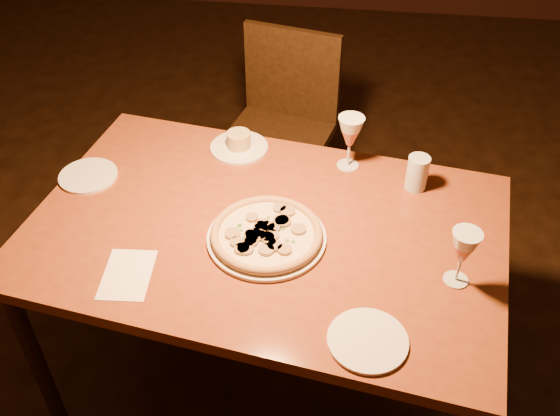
# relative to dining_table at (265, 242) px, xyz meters

# --- Properties ---
(floor) EXTENTS (7.00, 7.00, 0.00)m
(floor) POSITION_rel_dining_table_xyz_m (0.11, 0.15, -0.73)
(floor) COLOR #311D10
(floor) RESTS_ON ground
(dining_table) EXTENTS (1.63, 1.18, 0.80)m
(dining_table) POSITION_rel_dining_table_xyz_m (0.00, 0.00, 0.00)
(dining_table) COLOR brown
(dining_table) RESTS_ON floor
(chair_far) EXTENTS (0.55, 0.55, 0.95)m
(chair_far) POSITION_rel_dining_table_xyz_m (-0.08, 1.00, -0.20)
(chair_far) COLOR black
(chair_far) RESTS_ON floor
(pizza_plate) EXTENTS (0.37, 0.37, 0.04)m
(pizza_plate) POSITION_rel_dining_table_xyz_m (0.01, -0.06, 0.09)
(pizza_plate) COLOR silver
(pizza_plate) RESTS_ON dining_table
(ramekin_saucer) EXTENTS (0.21, 0.21, 0.07)m
(ramekin_saucer) POSITION_rel_dining_table_xyz_m (-0.16, 0.41, 0.09)
(ramekin_saucer) COLOR silver
(ramekin_saucer) RESTS_ON dining_table
(wine_glass_far) EXTENTS (0.09, 0.09, 0.20)m
(wine_glass_far) POSITION_rel_dining_table_xyz_m (0.25, 0.36, 0.17)
(wine_glass_far) COLOR #B15F4A
(wine_glass_far) RESTS_ON dining_table
(wine_glass_right) EXTENTS (0.08, 0.08, 0.19)m
(wine_glass_right) POSITION_rel_dining_table_xyz_m (0.59, -0.16, 0.16)
(wine_glass_right) COLOR #B15F4A
(wine_glass_right) RESTS_ON dining_table
(water_tumbler) EXTENTS (0.07, 0.07, 0.12)m
(water_tumbler) POSITION_rel_dining_table_xyz_m (0.48, 0.27, 0.13)
(water_tumbler) COLOR silver
(water_tumbler) RESTS_ON dining_table
(side_plate_left) EXTENTS (0.20, 0.20, 0.01)m
(side_plate_left) POSITION_rel_dining_table_xyz_m (-0.65, 0.17, 0.08)
(side_plate_left) COLOR silver
(side_plate_left) RESTS_ON dining_table
(side_plate_near) EXTENTS (0.22, 0.22, 0.01)m
(side_plate_near) POSITION_rel_dining_table_xyz_m (0.34, -0.41, 0.08)
(side_plate_near) COLOR silver
(side_plate_near) RESTS_ON dining_table
(menu_card) EXTENTS (0.16, 0.22, 0.00)m
(menu_card) POSITION_rel_dining_table_xyz_m (-0.37, -0.26, 0.07)
(menu_card) COLOR white
(menu_card) RESTS_ON dining_table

